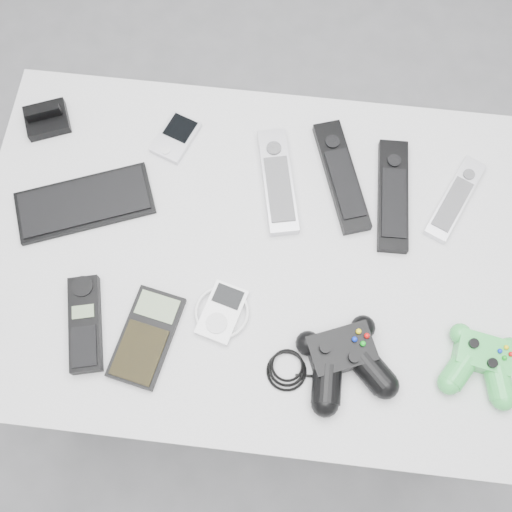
# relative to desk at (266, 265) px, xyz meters

# --- Properties ---
(floor) EXTENTS (3.50, 3.50, 0.00)m
(floor) POSITION_rel_desk_xyz_m (-0.04, -0.01, -0.68)
(floor) COLOR slate
(floor) RESTS_ON ground
(desk) EXTENTS (1.11, 0.72, 0.75)m
(desk) POSITION_rel_desk_xyz_m (0.00, 0.00, 0.00)
(desk) COLOR #ADADB0
(desk) RESTS_ON floor
(pda_keyboard) EXTENTS (0.28, 0.20, 0.02)m
(pda_keyboard) POSITION_rel_desk_xyz_m (-0.36, 0.06, 0.07)
(pda_keyboard) COLOR black
(pda_keyboard) RESTS_ON desk
(dock_bracket) EXTENTS (0.11, 0.10, 0.05)m
(dock_bracket) POSITION_rel_desk_xyz_m (-0.48, 0.23, 0.09)
(dock_bracket) COLOR black
(dock_bracket) RESTS_ON desk
(pda) EXTENTS (0.10, 0.12, 0.02)m
(pda) POSITION_rel_desk_xyz_m (-0.21, 0.23, 0.07)
(pda) COLOR #B9B8C0
(pda) RESTS_ON desk
(remote_silver_a) EXTENTS (0.10, 0.23, 0.02)m
(remote_silver_a) POSITION_rel_desk_xyz_m (0.01, 0.15, 0.08)
(remote_silver_a) COLOR #B9B8C0
(remote_silver_a) RESTS_ON desk
(remote_black_a) EXTENTS (0.13, 0.24, 0.02)m
(remote_black_a) POSITION_rel_desk_xyz_m (0.13, 0.17, 0.08)
(remote_black_a) COLOR black
(remote_black_a) RESTS_ON desk
(remote_black_b) EXTENTS (0.06, 0.24, 0.02)m
(remote_black_b) POSITION_rel_desk_xyz_m (0.23, 0.14, 0.08)
(remote_black_b) COLOR black
(remote_black_b) RESTS_ON desk
(remote_silver_b) EXTENTS (0.12, 0.19, 0.02)m
(remote_silver_b) POSITION_rel_desk_xyz_m (0.35, 0.15, 0.07)
(remote_silver_b) COLOR silver
(remote_silver_b) RESTS_ON desk
(cordless_handset) EXTENTS (0.09, 0.18, 0.03)m
(cordless_handset) POSITION_rel_desk_xyz_m (-0.31, -0.17, 0.08)
(cordless_handset) COLOR black
(cordless_handset) RESTS_ON desk
(calculator) EXTENTS (0.12, 0.19, 0.02)m
(calculator) POSITION_rel_desk_xyz_m (-0.20, -0.18, 0.07)
(calculator) COLOR black
(calculator) RESTS_ON desk
(mp3_player) EXTENTS (0.12, 0.13, 0.02)m
(mp3_player) POSITION_rel_desk_xyz_m (-0.07, -0.12, 0.07)
(mp3_player) COLOR white
(mp3_player) RESTS_ON desk
(controller_black) EXTENTS (0.31, 0.26, 0.05)m
(controller_black) POSITION_rel_desk_xyz_m (0.15, -0.19, 0.09)
(controller_black) COLOR black
(controller_black) RESTS_ON desk
(controller_green) EXTENTS (0.16, 0.16, 0.05)m
(controller_green) POSITION_rel_desk_xyz_m (0.39, -0.16, 0.09)
(controller_green) COLOR green
(controller_green) RESTS_ON desk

